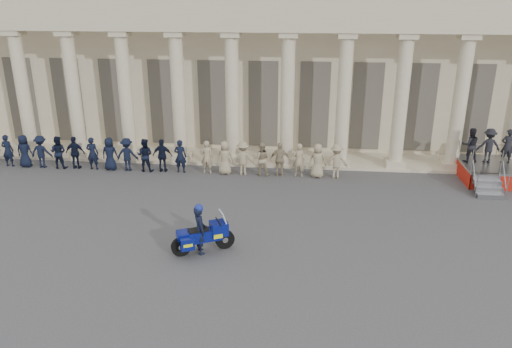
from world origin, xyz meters
name	(u,v)px	position (x,y,z in m)	size (l,w,h in m)	color
ground	(237,240)	(0.00, 0.00, 0.00)	(90.00, 90.00, 0.00)	#3E3E40
building	(271,54)	(0.00, 14.74, 4.52)	(40.00, 12.50, 9.00)	#C4B593
officer_rank	(150,155)	(-5.01, 6.47, 0.79)	(18.28, 0.60, 1.58)	black
reviewing_stand	(504,154)	(10.99, 6.94, 1.23)	(3.96, 3.75, 2.32)	gray
motorcycle	(204,236)	(-0.96, -0.90, 0.59)	(1.96, 1.31, 1.35)	black
rider	(200,229)	(-1.06, -0.96, 0.86)	(0.61, 0.70, 1.72)	black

